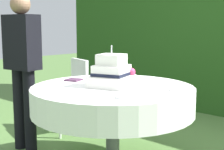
% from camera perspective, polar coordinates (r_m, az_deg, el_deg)
% --- Properties ---
extents(cake_table, '(1.42, 1.42, 0.77)m').
position_cam_1_polar(cake_table, '(2.87, 0.12, -4.21)').
color(cake_table, '#4C4C51').
rests_on(cake_table, ground_plane).
extents(wedding_cake, '(0.41, 0.41, 0.36)m').
position_cam_1_polar(wedding_cake, '(2.82, -0.06, 0.24)').
color(wedding_cake, white).
rests_on(wedding_cake, cake_table).
extents(serving_plate_near, '(0.10, 0.10, 0.01)m').
position_cam_1_polar(serving_plate_near, '(2.39, 1.78, -3.88)').
color(serving_plate_near, white).
rests_on(serving_plate_near, cake_table).
extents(serving_plate_far, '(0.10, 0.10, 0.01)m').
position_cam_1_polar(serving_plate_far, '(3.20, 0.62, -0.72)').
color(serving_plate_far, white).
rests_on(serving_plate_far, cake_table).
extents(serving_plate_left, '(0.12, 0.12, 0.01)m').
position_cam_1_polar(serving_plate_left, '(2.70, 11.03, -2.57)').
color(serving_plate_left, white).
rests_on(serving_plate_left, cake_table).
extents(serving_plate_right, '(0.10, 0.10, 0.01)m').
position_cam_1_polar(serving_plate_right, '(3.29, 6.37, -0.52)').
color(serving_plate_right, white).
rests_on(serving_plate_right, cake_table).
extents(napkin_stack, '(0.17, 0.17, 0.01)m').
position_cam_1_polar(napkin_stack, '(3.17, -6.70, -0.84)').
color(napkin_stack, '#4C2D47').
rests_on(napkin_stack, cake_table).
extents(garden_chair, '(0.49, 0.49, 0.89)m').
position_cam_1_polar(garden_chair, '(4.01, -6.90, -2.30)').
color(garden_chair, white).
rests_on(garden_chair, ground_plane).
extents(standing_person, '(0.39, 0.25, 1.60)m').
position_cam_1_polar(standing_person, '(3.45, -15.28, 2.25)').
color(standing_person, black).
rests_on(standing_person, ground_plane).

